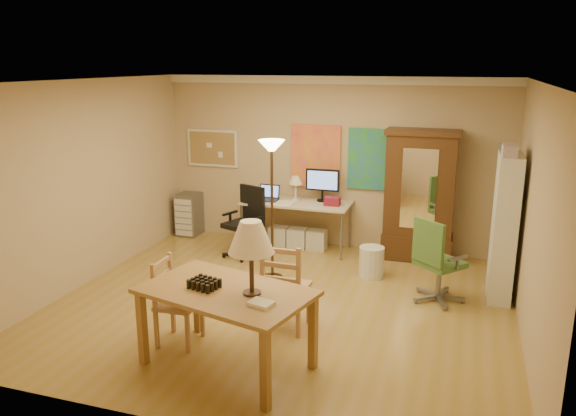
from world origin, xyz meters
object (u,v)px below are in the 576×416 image
(dining_table, at_px, (235,276))
(office_chair_green, at_px, (437,279))
(office_chair_black, at_px, (245,237))
(bookshelf, at_px, (504,228))
(computer_desk, at_px, (299,220))
(armoire, at_px, (419,204))

(dining_table, relative_size, office_chair_green, 1.67)
(office_chair_black, distance_m, bookshelf, 3.76)
(computer_desk, height_order, bookshelf, bookshelf)
(armoire, bearing_deg, office_chair_black, -165.23)
(office_chair_black, bearing_deg, armoire, 14.77)
(office_chair_black, xyz_separation_m, bookshelf, (3.67, -0.46, 0.63))
(armoire, distance_m, bookshelf, 1.60)
(office_chair_black, bearing_deg, dining_table, -69.25)
(office_chair_black, relative_size, bookshelf, 0.58)
(dining_table, relative_size, office_chair_black, 1.68)
(office_chair_black, distance_m, office_chair_green, 3.05)
(dining_table, bearing_deg, bookshelf, 46.38)
(office_chair_black, bearing_deg, computer_desk, 40.10)
(bookshelf, bearing_deg, office_chair_black, 172.81)
(computer_desk, relative_size, office_chair_green, 1.58)
(computer_desk, distance_m, bookshelf, 3.18)
(bookshelf, bearing_deg, dining_table, -133.62)
(armoire, bearing_deg, dining_table, -110.03)
(dining_table, bearing_deg, office_chair_green, 51.78)
(office_chair_black, height_order, armoire, armoire)
(computer_desk, bearing_deg, dining_table, -82.73)
(dining_table, bearing_deg, office_chair_black, 110.75)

